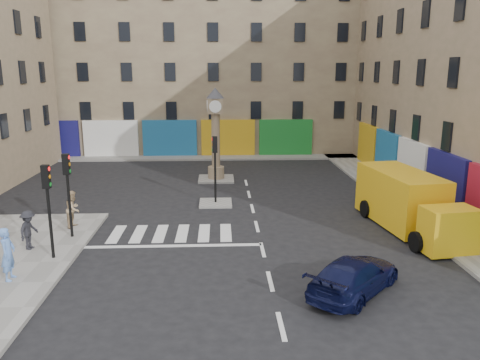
{
  "coord_description": "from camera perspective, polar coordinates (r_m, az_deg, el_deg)",
  "views": [
    {
      "loc": [
        -1.75,
        -17.26,
        7.28
      ],
      "look_at": [
        -0.75,
        5.31,
        2.0
      ],
      "focal_mm": 35.0,
      "sensor_mm": 36.0,
      "label": 1
    }
  ],
  "objects": [
    {
      "name": "pedestrian_tan",
      "position": [
        23.14,
        -19.66,
        -3.34
      ],
      "size": [
        0.74,
        0.91,
        1.73
      ],
      "primitive_type": "imported",
      "rotation": [
        0.0,
        0.0,
        1.46
      ],
      "color": "tan",
      "rests_on": "sidewalk_left"
    },
    {
      "name": "pedestrian_blue",
      "position": [
        18.27,
        -26.44,
        -8.07
      ],
      "size": [
        0.46,
        0.69,
        1.9
      ],
      "primitive_type": "imported",
      "rotation": [
        0.0,
        0.0,
        1.58
      ],
      "color": "#5D8AD5",
      "rests_on": "sidewalk_left"
    },
    {
      "name": "sidewalk_right",
      "position": [
        30.07,
        17.88,
        -1.36
      ],
      "size": [
        2.6,
        30.0,
        0.15
      ],
      "primitive_type": "cube",
      "color": "gray",
      "rests_on": "ground"
    },
    {
      "name": "clock_pillar",
      "position": [
        31.48,
        -3.0,
        6.33
      ],
      "size": [
        1.2,
        1.2,
        6.1
      ],
      "color": "#987F63",
      "rests_on": "island_far"
    },
    {
      "name": "navy_sedan",
      "position": [
        16.38,
        13.76,
        -11.27
      ],
      "size": [
        4.13,
        4.27,
        1.23
      ],
      "primitive_type": "imported",
      "rotation": [
        0.0,
        0.0,
        2.4
      ],
      "color": "black",
      "rests_on": "ground"
    },
    {
      "name": "traffic_light_island",
      "position": [
        25.69,
        -3.06,
        2.62
      ],
      "size": [
        0.28,
        0.22,
        3.7
      ],
      "color": "black",
      "rests_on": "island_near"
    },
    {
      "name": "yellow_van",
      "position": [
        23.2,
        19.76,
        -2.57
      ],
      "size": [
        3.18,
        7.43,
        2.62
      ],
      "rotation": [
        0.0,
        0.0,
        0.13
      ],
      "color": "#EBAF13",
      "rests_on": "ground"
    },
    {
      "name": "pedestrian_dark",
      "position": [
        20.99,
        -24.36,
        -5.57
      ],
      "size": [
        0.8,
        1.15,
        1.63
      ],
      "primitive_type": "imported",
      "rotation": [
        0.0,
        0.0,
        1.38
      ],
      "color": "black",
      "rests_on": "sidewalk_left"
    },
    {
      "name": "ground",
      "position": [
        18.82,
        3.04,
        -9.63
      ],
      "size": [
        120.0,
        120.0,
        0.0
      ],
      "primitive_type": "plane",
      "color": "black",
      "rests_on": "ground"
    },
    {
      "name": "island_far",
      "position": [
        32.09,
        -2.92,
        0.14
      ],
      "size": [
        2.4,
        2.4,
        0.12
      ],
      "primitive_type": "cube",
      "color": "gray",
      "rests_on": "ground"
    },
    {
      "name": "sidewalk_far",
      "position": [
        40.18,
        -5.72,
        2.76
      ],
      "size": [
        32.0,
        2.4,
        0.15
      ],
      "primitive_type": "cube",
      "color": "gray",
      "rests_on": "ground"
    },
    {
      "name": "building_far",
      "position": [
        45.33,
        -5.57,
        14.64
      ],
      "size": [
        32.0,
        10.0,
        17.0
      ],
      "primitive_type": "cube",
      "color": "gray",
      "rests_on": "ground"
    },
    {
      "name": "island_near",
      "position": [
        26.27,
        -2.99,
        -2.81
      ],
      "size": [
        1.8,
        1.8,
        0.12
      ],
      "primitive_type": "cube",
      "color": "gray",
      "rests_on": "ground"
    },
    {
      "name": "traffic_light_left_far",
      "position": [
        21.43,
        -20.27,
        -0.23
      ],
      "size": [
        0.28,
        0.22,
        3.7
      ],
      "color": "black",
      "rests_on": "sidewalk_left"
    },
    {
      "name": "traffic_light_left_near",
      "position": [
        19.22,
        -22.39,
        -1.89
      ],
      "size": [
        0.28,
        0.22,
        3.7
      ],
      "color": "black",
      "rests_on": "sidewalk_left"
    }
  ]
}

